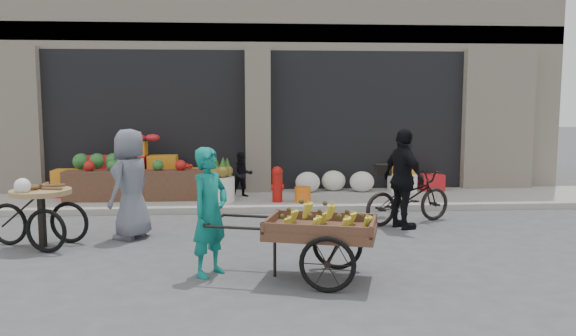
{
  "coord_description": "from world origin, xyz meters",
  "views": [
    {
      "loc": [
        -0.22,
        -7.37,
        2.06
      ],
      "look_at": [
        0.37,
        0.89,
        1.1
      ],
      "focal_mm": 35.0,
      "sensor_mm": 36.0,
      "label": 1
    }
  ],
  "objects": [
    {
      "name": "ground",
      "position": [
        0.0,
        0.0,
        0.0
      ],
      "size": [
        80.0,
        80.0,
        0.0
      ],
      "primitive_type": "plane",
      "color": "#424244",
      "rests_on": "ground"
    },
    {
      "name": "sidewalk",
      "position": [
        0.0,
        4.1,
        0.06
      ],
      "size": [
        18.0,
        2.2,
        0.12
      ],
      "primitive_type": "cube",
      "color": "gray",
      "rests_on": "ground"
    },
    {
      "name": "building",
      "position": [
        0.0,
        8.03,
        3.37
      ],
      "size": [
        14.0,
        6.45,
        7.0
      ],
      "color": "beige",
      "rests_on": "ground"
    },
    {
      "name": "fruit_display",
      "position": [
        -2.48,
        4.38,
        0.67
      ],
      "size": [
        3.1,
        1.12,
        1.24
      ],
      "color": "red",
      "rests_on": "sidewalk"
    },
    {
      "name": "pineapple_bin",
      "position": [
        -0.75,
        3.6,
        0.37
      ],
      "size": [
        0.52,
        0.52,
        0.5
      ],
      "primitive_type": "cylinder",
      "color": "silver",
      "rests_on": "sidewalk"
    },
    {
      "name": "fire_hydrant",
      "position": [
        0.35,
        3.55,
        0.5
      ],
      "size": [
        0.22,
        0.22,
        0.71
      ],
      "color": "#A5140F",
      "rests_on": "sidewalk"
    },
    {
      "name": "orange_bucket",
      "position": [
        0.85,
        3.5,
        0.27
      ],
      "size": [
        0.32,
        0.32,
        0.3
      ],
      "primitive_type": "cylinder",
      "color": "orange",
      "rests_on": "sidewalk"
    },
    {
      "name": "right_bay_goods",
      "position": [
        2.61,
        4.7,
        0.41
      ],
      "size": [
        3.35,
        0.6,
        0.7
      ],
      "color": "silver",
      "rests_on": "sidewalk"
    },
    {
      "name": "seated_person",
      "position": [
        -0.35,
        4.2,
        0.58
      ],
      "size": [
        0.51,
        0.43,
        0.93
      ],
      "primitive_type": "imported",
      "rotation": [
        0.0,
        0.0,
        0.17
      ],
      "color": "black",
      "rests_on": "sidewalk"
    },
    {
      "name": "banana_cart",
      "position": [
        0.57,
        -1.02,
        0.65
      ],
      "size": [
        2.28,
        1.39,
        0.89
      ],
      "rotation": [
        0.0,
        0.0,
        -0.28
      ],
      "color": "brown",
      "rests_on": "ground"
    },
    {
      "name": "vendor_woman",
      "position": [
        -0.68,
        -0.75,
        0.77
      ],
      "size": [
        0.63,
        0.67,
        1.54
      ],
      "primitive_type": "imported",
      "rotation": [
        0.0,
        0.0,
        0.94
      ],
      "color": "#0E7167",
      "rests_on": "ground"
    },
    {
      "name": "tricycle_cart",
      "position": [
        -3.18,
        0.76,
        0.57
      ],
      "size": [
        1.46,
        1.03,
        0.95
      ],
      "rotation": [
        0.0,
        0.0,
        -0.26
      ],
      "color": "#9E7F51",
      "rests_on": "ground"
    },
    {
      "name": "vendor_grey",
      "position": [
        -2.01,
        1.21,
        0.84
      ],
      "size": [
        0.81,
        0.96,
        1.68
      ],
      "primitive_type": "imported",
      "rotation": [
        0.0,
        0.0,
        -1.97
      ],
      "color": "slate",
      "rests_on": "ground"
    },
    {
      "name": "bicycle",
      "position": [
        2.52,
        1.96,
        0.45
      ],
      "size": [
        1.81,
        1.19,
        0.9
      ],
      "primitive_type": "imported",
      "rotation": [
        0.0,
        0.0,
        1.95
      ],
      "color": "black",
      "rests_on": "ground"
    },
    {
      "name": "cyclist",
      "position": [
        2.32,
        1.56,
        0.82
      ],
      "size": [
        0.73,
        1.05,
        1.65
      ],
      "primitive_type": "imported",
      "rotation": [
        0.0,
        0.0,
        1.95
      ],
      "color": "black",
      "rests_on": "ground"
    }
  ]
}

